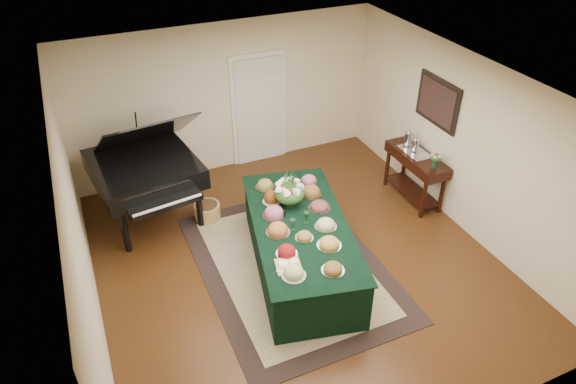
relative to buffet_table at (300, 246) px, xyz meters
name	(u,v)px	position (x,y,z in m)	size (l,w,h in m)	color
ground	(296,261)	(0.00, 0.13, -0.40)	(6.00, 6.00, 0.00)	black
area_rug	(291,266)	(-0.11, 0.07, -0.39)	(2.48, 3.47, 0.01)	black
kitchen_doorway	(259,110)	(0.60, 3.10, 0.62)	(1.05, 0.07, 2.10)	white
buffet_table	(300,246)	(0.00, 0.00, 0.00)	(1.83, 2.92, 0.79)	black
food_platters	(298,219)	(-0.02, 0.05, 0.44)	(1.34, 2.30, 0.15)	#BBBBC4
cutting_board	(288,263)	(-0.49, -0.69, 0.43)	(0.37, 0.37, 0.10)	tan
green_goblets	(300,221)	(-0.04, -0.04, 0.48)	(0.31, 0.15, 0.18)	#13311B
floral_centerpiece	(289,190)	(0.04, 0.46, 0.65)	(0.44, 0.44, 0.44)	#13311B
grand_piano	(145,168)	(-1.69, 2.07, 0.53)	(1.77, 1.98, 1.84)	black
wicker_basket	(207,211)	(-0.88, 1.67, -0.27)	(0.42, 0.42, 0.26)	#A68043
mahogany_sideboard	(416,165)	(2.50, 0.82, 0.26)	(0.45, 1.25, 0.86)	black
tea_service	(412,143)	(2.50, 1.01, 0.58)	(0.34, 0.58, 0.30)	#BBBBC4
pink_bouquet	(436,158)	(2.50, 0.38, 0.63)	(0.20, 0.20, 0.26)	#13311B
wall_painting	(438,102)	(2.72, 0.82, 1.35)	(0.05, 0.95, 0.75)	black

